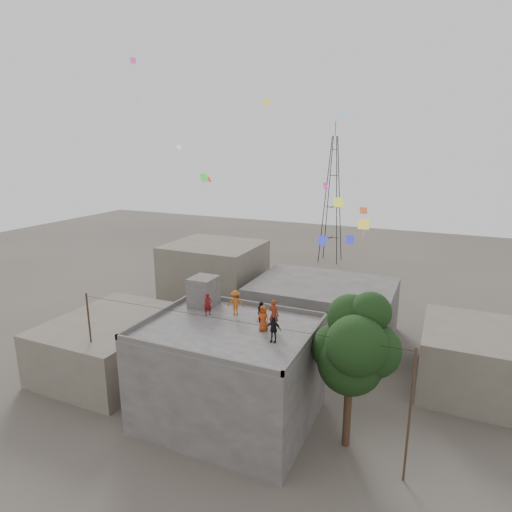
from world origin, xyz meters
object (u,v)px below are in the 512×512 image
Objects in this scene: tree at (355,347)px; person_red_adult at (274,315)px; person_dark_adult at (273,329)px; transmission_tower at (332,200)px; stair_head_box at (204,292)px.

tree reaches higher than person_red_adult.
tree is 6.20× the size of person_dark_adult.
tree is 0.45× the size of transmission_tower.
person_dark_adult is at bearing -80.04° from transmission_tower.
tree is 41.12m from transmission_tower.
stair_head_box is 0.22× the size of tree.
tree is 4.47m from person_dark_adult.
transmission_tower is at bearing 106.09° from tree.
tree is at bearing -171.88° from person_red_adult.
person_red_adult is at bearing -16.26° from stair_head_box.
transmission_tower reaches higher than person_red_adult.
transmission_tower is at bearing 91.23° from stair_head_box.
transmission_tower is 10.96× the size of person_red_adult.
stair_head_box is 1.10× the size of person_red_adult.
person_dark_adult is (0.60, -1.57, -0.18)m from person_red_adult.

